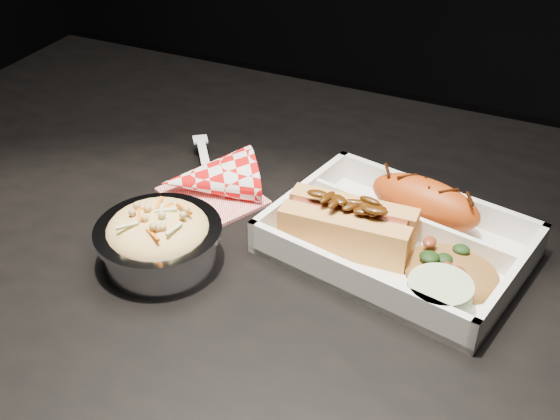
% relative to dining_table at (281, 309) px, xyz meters
% --- Properties ---
extents(dining_table, '(1.20, 0.80, 0.75)m').
position_rel_dining_table_xyz_m(dining_table, '(0.00, 0.00, 0.00)').
color(dining_table, black).
rests_on(dining_table, ground).
extents(food_tray, '(0.28, 0.23, 0.04)m').
position_rel_dining_table_xyz_m(food_tray, '(0.11, 0.04, 0.10)').
color(food_tray, white).
rests_on(food_tray, dining_table).
extents(fried_pastry, '(0.13, 0.07, 0.05)m').
position_rel_dining_table_xyz_m(fried_pastry, '(0.13, 0.10, 0.12)').
color(fried_pastry, '#B24311').
rests_on(fried_pastry, food_tray).
extents(hotdog, '(0.14, 0.06, 0.06)m').
position_rel_dining_table_xyz_m(hotdog, '(0.06, 0.02, 0.12)').
color(hotdog, '#D9964A').
rests_on(hotdog, food_tray).
extents(fried_rice_mound, '(0.11, 0.10, 0.03)m').
position_rel_dining_table_xyz_m(fried_rice_mound, '(0.18, 0.02, 0.11)').
color(fried_rice_mound, '#95612B').
rests_on(fried_rice_mound, food_tray).
extents(cupcake_liner, '(0.06, 0.06, 0.03)m').
position_rel_dining_table_xyz_m(cupcake_liner, '(0.18, -0.03, 0.11)').
color(cupcake_liner, '#A5C192').
rests_on(cupcake_liner, food_tray).
extents(foil_coleslaw_cup, '(0.13, 0.13, 0.07)m').
position_rel_dining_table_xyz_m(foil_coleslaw_cup, '(-0.10, -0.08, 0.12)').
color(foil_coleslaw_cup, silver).
rests_on(foil_coleslaw_cup, dining_table).
extents(napkin_fork, '(0.15, 0.16, 0.10)m').
position_rel_dining_table_xyz_m(napkin_fork, '(-0.12, 0.06, 0.11)').
color(napkin_fork, red).
rests_on(napkin_fork, dining_table).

